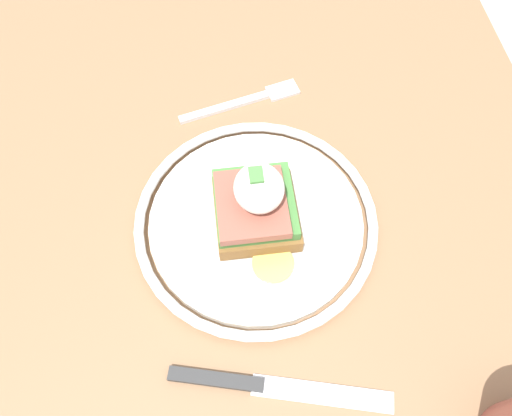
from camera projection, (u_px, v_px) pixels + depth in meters
The scene contains 6 objects.
ground_plane at pixel (240, 367), 1.19m from camera, with size 6.00×6.00×0.00m, color #B2ADA3.
dining_table at pixel (226, 263), 0.62m from camera, with size 1.01×0.75×0.77m.
plate at pixel (256, 221), 0.50m from camera, with size 0.24×0.24×0.02m.
sandwich at pixel (256, 205), 0.46m from camera, with size 0.11×0.08×0.08m.
fork at pixel (246, 101), 0.58m from camera, with size 0.05×0.14×0.00m.
knife at pixel (261, 386), 0.43m from camera, with size 0.06×0.19×0.01m.
Camera 1 is at (0.24, 0.01, 1.22)m, focal length 35.00 mm.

